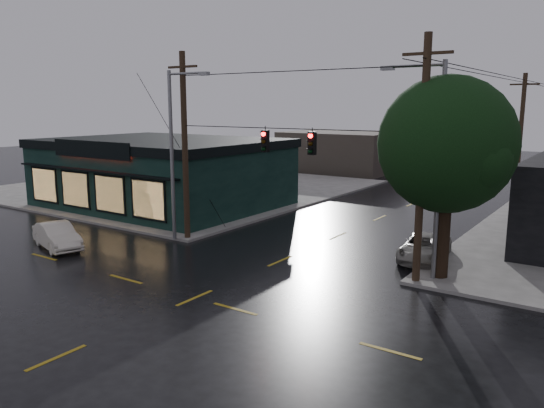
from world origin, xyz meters
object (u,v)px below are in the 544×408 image
Objects in this scene: utility_pole_nw at (188,240)px; suv_silver at (425,248)px; corner_tree at (447,145)px; sedan_cream at (57,236)px; utility_pole_ne at (415,284)px.

utility_pole_nw reaches higher than suv_silver.
utility_pole_nw is 12.68m from suv_silver.
suv_silver is at bearing 16.60° from utility_pole_nw.
suv_silver is (-1.51, 2.54, -5.14)m from corner_tree.
corner_tree is at bearing -53.95° from sedan_cream.
suv_silver is (16.50, 8.77, -0.06)m from sedan_cream.
utility_pole_ne is 2.31× the size of suv_silver.
corner_tree reaches higher than utility_pole_ne.
utility_pole_ne is 18.12m from sedan_cream.
sedan_cream is (-18.01, -6.23, -5.08)m from corner_tree.
corner_tree is 5.93m from suv_silver.
suv_silver is at bearing -45.04° from sedan_cream.
utility_pole_ne is (-0.64, -1.08, -5.75)m from corner_tree.
sedan_cream is at bearing -130.25° from utility_pole_nw.
corner_tree is 2.08× the size of sedan_cream.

